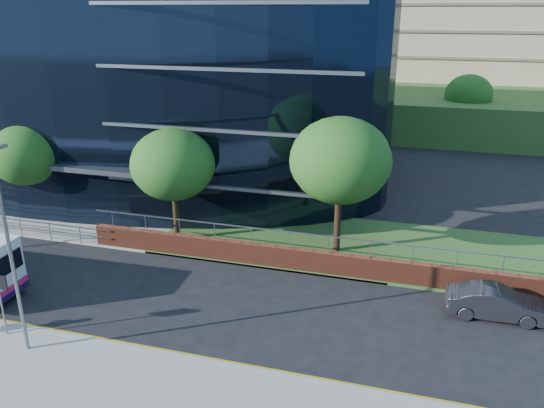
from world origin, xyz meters
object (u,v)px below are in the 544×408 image
(tree_dist_e, at_px, (469,95))
(tree_far_b, at_px, (26,155))
(streetlight_east, at_px, (10,247))
(tree_far_c, at_px, (173,165))
(tree_far_d, at_px, (340,161))
(parked_car, at_px, (497,303))

(tree_dist_e, bearing_deg, tree_far_b, -131.52)
(streetlight_east, bearing_deg, tree_far_c, 84.89)
(tree_dist_e, bearing_deg, tree_far_d, -104.93)
(tree_far_d, distance_m, parked_car, 9.99)
(streetlight_east, distance_m, parked_car, 19.60)
(tree_far_c, bearing_deg, tree_dist_e, 61.26)
(tree_far_b, distance_m, tree_far_c, 10.02)
(tree_far_b, xyz_separation_m, tree_far_c, (10.00, -0.50, 0.33))
(tree_far_b, distance_m, tree_far_d, 19.03)
(streetlight_east, bearing_deg, tree_far_d, 50.60)
(tree_far_c, xyz_separation_m, streetlight_east, (-1.00, -11.17, -0.10))
(parked_car, bearing_deg, tree_far_c, 76.80)
(tree_far_b, bearing_deg, tree_far_c, -2.86)
(tree_far_b, bearing_deg, tree_far_d, 1.51)
(tree_far_d, bearing_deg, tree_far_c, -173.66)
(tree_far_b, xyz_separation_m, tree_far_d, (19.00, 0.50, 0.98))
(tree_far_c, distance_m, tree_far_d, 9.08)
(tree_far_c, bearing_deg, streetlight_east, -95.11)
(tree_far_d, height_order, parked_car, tree_far_d)
(tree_far_b, bearing_deg, parked_car, -8.66)
(streetlight_east, xyz_separation_m, parked_car, (17.67, 7.61, -3.76))
(tree_far_d, distance_m, streetlight_east, 15.77)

